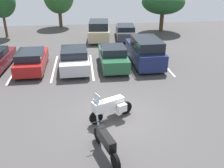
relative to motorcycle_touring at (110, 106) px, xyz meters
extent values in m
cube|color=#423F3F|center=(0.26, 0.08, -0.73)|extent=(44.00, 44.00, 0.10)
cylinder|color=black|center=(-0.65, -0.30, -0.36)|extent=(0.63, 0.38, 0.64)
cylinder|color=black|center=(0.82, 0.38, -0.36)|extent=(0.63, 0.38, 0.64)
cube|color=white|center=(0.09, 0.04, 0.09)|extent=(1.25, 0.84, 0.54)
cylinder|color=#B2B2B7|center=(-0.54, -0.25, 0.05)|extent=(0.49, 0.28, 1.11)
cylinder|color=black|center=(-0.47, -0.22, 0.54)|extent=(0.29, 0.58, 0.04)
cube|color=white|center=(-0.56, -0.26, 0.14)|extent=(0.58, 0.59, 0.48)
cube|color=#B2C1CC|center=(-0.60, -0.28, 0.58)|extent=(0.33, 0.47, 0.39)
cube|color=white|center=(0.55, -0.10, -0.06)|extent=(0.50, 0.40, 0.36)
cube|color=white|center=(0.28, 0.48, -0.06)|extent=(0.50, 0.40, 0.36)
cylinder|color=black|center=(-0.65, -1.63, -0.36)|extent=(0.31, 0.65, 0.64)
cylinder|color=black|center=(-0.16, -3.20, -0.36)|extent=(0.31, 0.65, 0.64)
cube|color=black|center=(-0.41, -2.42, 0.04)|extent=(0.64, 1.26, 0.44)
cylinder|color=#B2B2B7|center=(-0.62, -1.74, 0.05)|extent=(0.22, 0.50, 1.11)
cylinder|color=black|center=(-0.59, -1.82, 0.44)|extent=(0.60, 0.22, 0.04)
cube|color=silver|center=(-5.81, 7.04, -0.67)|extent=(0.12, 5.19, 0.01)
cube|color=silver|center=(-3.16, 7.04, -0.67)|extent=(0.12, 5.19, 0.01)
cube|color=silver|center=(-0.50, 7.04, -0.67)|extent=(0.12, 5.19, 0.01)
cube|color=silver|center=(2.15, 7.04, -0.67)|extent=(0.12, 5.19, 0.01)
cube|color=silver|center=(4.80, 7.04, -0.67)|extent=(0.12, 5.19, 0.01)
cylinder|color=black|center=(-6.40, 8.81, -0.37)|extent=(0.25, 0.63, 0.62)
cube|color=maroon|center=(-4.61, 6.97, -0.10)|extent=(1.84, 4.38, 0.74)
cube|color=black|center=(-4.60, 6.55, 0.52)|extent=(1.67, 2.23, 0.49)
cylinder|color=black|center=(-5.39, 8.45, -0.35)|extent=(0.23, 0.65, 0.65)
cylinder|color=black|center=(-3.86, 8.46, -0.35)|extent=(0.23, 0.65, 0.65)
cylinder|color=black|center=(-5.36, 5.48, -0.35)|extent=(0.23, 0.65, 0.65)
cylinder|color=black|center=(-3.83, 5.50, -0.35)|extent=(0.23, 0.65, 0.65)
cube|color=#B7B7BC|center=(-1.71, 6.96, -0.06)|extent=(2.04, 4.85, 0.76)
cube|color=black|center=(-1.70, 6.65, 0.56)|extent=(1.81, 2.24, 0.49)
cylinder|color=black|center=(-2.57, 8.57, -0.32)|extent=(0.24, 0.72, 0.71)
cylinder|color=black|center=(-0.94, 8.62, -0.32)|extent=(0.24, 0.72, 0.71)
cylinder|color=black|center=(-2.47, 5.31, -0.32)|extent=(0.24, 0.72, 0.71)
cylinder|color=black|center=(-0.84, 5.36, -0.32)|extent=(0.24, 0.72, 0.71)
cube|color=#235638|center=(1.01, 6.81, -0.04)|extent=(1.76, 4.36, 0.81)
cube|color=black|center=(1.01, 6.56, 0.62)|extent=(1.62, 1.88, 0.51)
cylinder|color=black|center=(0.26, 8.30, -0.32)|extent=(0.22, 0.72, 0.72)
cylinder|color=black|center=(1.76, 8.29, -0.32)|extent=(0.22, 0.72, 0.72)
cylinder|color=black|center=(0.26, 5.33, -0.32)|extent=(0.22, 0.72, 0.72)
cylinder|color=black|center=(1.75, 5.33, -0.32)|extent=(0.22, 0.72, 0.72)
cube|color=navy|center=(3.37, 7.15, 0.07)|extent=(2.00, 4.85, 1.10)
cube|color=black|center=(3.38, 6.68, 0.97)|extent=(1.80, 2.96, 0.70)
cylinder|color=black|center=(2.52, 8.77, -0.37)|extent=(0.23, 0.62, 0.61)
cylinder|color=black|center=(4.15, 8.80, -0.37)|extent=(0.23, 0.62, 0.61)
cylinder|color=black|center=(2.59, 5.50, -0.37)|extent=(0.23, 0.62, 0.61)
cylinder|color=black|center=(4.22, 5.53, -0.37)|extent=(0.23, 0.62, 0.61)
cube|color=#C1B289|center=(0.59, 14.44, 0.02)|extent=(2.35, 4.70, 1.00)
cube|color=black|center=(0.56, 14.13, 0.86)|extent=(2.04, 2.92, 0.68)
cylinder|color=black|center=(-0.11, 16.06, -0.37)|extent=(0.27, 0.63, 0.61)
cylinder|color=black|center=(1.57, 15.91, -0.37)|extent=(0.27, 0.63, 0.61)
cylinder|color=black|center=(-0.39, 12.98, -0.37)|extent=(0.27, 0.63, 0.61)
cylinder|color=black|center=(1.29, 12.83, -0.37)|extent=(0.27, 0.63, 0.61)
cube|color=#38383D|center=(3.25, 14.62, -0.08)|extent=(2.19, 4.80, 0.74)
cube|color=black|center=(3.21, 14.30, 0.50)|extent=(1.83, 2.47, 0.41)
cylinder|color=black|center=(2.65, 16.27, -0.33)|extent=(0.29, 0.72, 0.70)
cylinder|color=black|center=(4.14, 16.13, -0.33)|extent=(0.29, 0.72, 0.70)
cylinder|color=black|center=(2.35, 13.12, -0.33)|extent=(0.29, 0.72, 0.70)
cylinder|color=black|center=(3.84, 12.98, -0.33)|extent=(0.29, 0.72, 0.70)
cylinder|color=#4C3823|center=(-3.57, 21.01, 0.10)|extent=(0.40, 0.40, 1.56)
cylinder|color=#4C3823|center=(7.74, 17.13, 0.27)|extent=(0.43, 0.43, 1.89)
ellipsoid|color=#1E4C23|center=(7.74, 17.13, 2.49)|extent=(4.58, 4.58, 2.56)
cylinder|color=#4C3823|center=(-8.76, 16.51, 0.30)|extent=(0.25, 0.25, 1.96)
ellipsoid|color=#1E4C23|center=(-8.76, 16.51, 2.81)|extent=(2.70, 2.70, 3.05)
camera|label=1|loc=(-1.09, -9.77, 5.72)|focal=39.71mm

